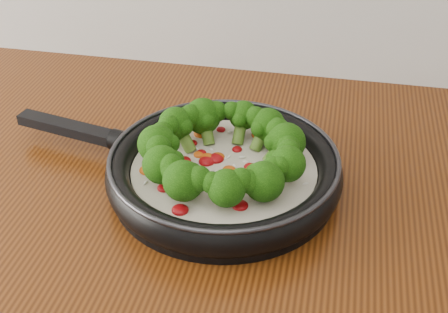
# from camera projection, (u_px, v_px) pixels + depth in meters

# --- Properties ---
(skillet) EXTENTS (0.51, 0.37, 0.09)m
(skillet) POSITION_uv_depth(u_px,v_px,m) (222.00, 165.00, 0.78)
(skillet) COLOR black
(skillet) RESTS_ON counter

